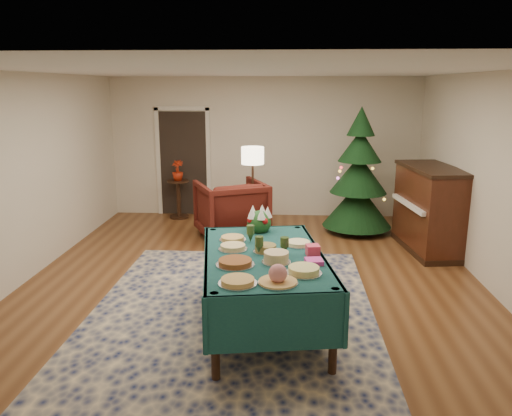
# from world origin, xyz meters

# --- Properties ---
(room_shell) EXTENTS (7.00, 7.00, 7.00)m
(room_shell) POSITION_xyz_m (0.00, 0.00, 1.35)
(room_shell) COLOR #593319
(room_shell) RESTS_ON ground
(doorway) EXTENTS (1.08, 0.04, 2.16)m
(doorway) POSITION_xyz_m (-1.60, 3.48, 1.10)
(doorway) COLOR black
(doorway) RESTS_ON ground
(rug) EXTENTS (3.24, 4.23, 0.02)m
(rug) POSITION_xyz_m (-0.18, -1.02, 0.01)
(rug) COLOR #131E49
(rug) RESTS_ON ground
(buffet_table) EXTENTS (1.54, 2.28, 0.83)m
(buffet_table) POSITION_xyz_m (0.19, -1.34, 0.66)
(buffet_table) COLOR black
(buffet_table) RESTS_ON ground
(platter_0) EXTENTS (0.35, 0.35, 0.05)m
(platter_0) POSITION_xyz_m (-0.00, -2.16, 0.85)
(platter_0) COLOR silver
(platter_0) RESTS_ON buffet_table
(platter_1) EXTENTS (0.35, 0.35, 0.18)m
(platter_1) POSITION_xyz_m (0.35, -2.13, 0.90)
(platter_1) COLOR silver
(platter_1) RESTS_ON buffet_table
(platter_2) EXTENTS (0.34, 0.34, 0.07)m
(platter_2) POSITION_xyz_m (0.59, -1.88, 0.86)
(platter_2) COLOR silver
(platter_2) RESTS_ON buffet_table
(platter_3) EXTENTS (0.38, 0.38, 0.06)m
(platter_3) POSITION_xyz_m (-0.07, -1.69, 0.85)
(platter_3) COLOR silver
(platter_3) RESTS_ON buffet_table
(platter_4) EXTENTS (0.29, 0.29, 0.11)m
(platter_4) POSITION_xyz_m (0.33, -1.59, 0.88)
(platter_4) COLOR silver
(platter_4) RESTS_ON buffet_table
(platter_5) EXTENTS (0.31, 0.31, 0.06)m
(platter_5) POSITION_xyz_m (-0.14, -1.22, 0.85)
(platter_5) COLOR silver
(platter_5) RESTS_ON buffet_table
(platter_6) EXTENTS (0.26, 0.26, 0.08)m
(platter_6) POSITION_xyz_m (0.21, -1.28, 0.86)
(platter_6) COLOR silver
(platter_6) RESTS_ON buffet_table
(platter_7) EXTENTS (0.30, 0.30, 0.05)m
(platter_7) POSITION_xyz_m (0.56, -1.03, 0.85)
(platter_7) COLOR silver
(platter_7) RESTS_ON buffet_table
(platter_8) EXTENTS (0.30, 0.30, 0.05)m
(platter_8) POSITION_xyz_m (-0.18, -0.89, 0.85)
(platter_8) COLOR silver
(platter_8) RESTS_ON buffet_table
(goblet_0) EXTENTS (0.09, 0.09, 0.19)m
(goblet_0) POSITION_xyz_m (0.03, -0.94, 0.93)
(goblet_0) COLOR #2D471E
(goblet_0) RESTS_ON buffet_table
(goblet_1) EXTENTS (0.09, 0.09, 0.19)m
(goblet_1) POSITION_xyz_m (0.41, -1.37, 0.93)
(goblet_1) COLOR #2D471E
(goblet_1) RESTS_ON buffet_table
(goblet_2) EXTENTS (0.09, 0.09, 0.19)m
(goblet_2) POSITION_xyz_m (0.15, -1.36, 0.93)
(goblet_2) COLOR #2D471E
(goblet_2) RESTS_ON buffet_table
(napkin_stack) EXTENTS (0.19, 0.19, 0.04)m
(napkin_stack) POSITION_xyz_m (0.70, -1.60, 0.85)
(napkin_stack) COLOR #E23EAF
(napkin_stack) RESTS_ON buffet_table
(gift_box) EXTENTS (0.15, 0.15, 0.11)m
(gift_box) POSITION_xyz_m (0.70, -1.35, 0.88)
(gift_box) COLOR #E43F5C
(gift_box) RESTS_ON buffet_table
(centerpiece) EXTENTS (0.30, 0.30, 0.34)m
(centerpiece) POSITION_xyz_m (0.10, -0.51, 0.97)
(centerpiece) COLOR #1E4C1E
(centerpiece) RESTS_ON buffet_table
(armchair) EXTENTS (1.37, 1.33, 1.08)m
(armchair) POSITION_xyz_m (-0.49, 1.90, 0.54)
(armchair) COLOR #48150F
(armchair) RESTS_ON ground
(floor_lamp) EXTENTS (0.38, 0.38, 1.55)m
(floor_lamp) POSITION_xyz_m (-0.13, 1.93, 1.31)
(floor_lamp) COLOR #A57F3F
(floor_lamp) RESTS_ON ground
(side_table) EXTENTS (0.42, 0.42, 0.75)m
(side_table) POSITION_xyz_m (-1.65, 3.16, 0.36)
(side_table) COLOR black
(side_table) RESTS_ON ground
(potted_plant) EXTENTS (0.22, 0.39, 0.22)m
(potted_plant) POSITION_xyz_m (-1.65, 3.16, 0.86)
(potted_plant) COLOR #9F200B
(potted_plant) RESTS_ON side_table
(christmas_tree) EXTENTS (1.57, 1.57, 2.19)m
(christmas_tree) POSITION_xyz_m (1.69, 2.39, 0.98)
(christmas_tree) COLOR black
(christmas_tree) RESTS_ON ground
(piano) EXTENTS (0.88, 1.60, 1.33)m
(piano) POSITION_xyz_m (2.66, 1.41, 0.65)
(piano) COLOR black
(piano) RESTS_ON ground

